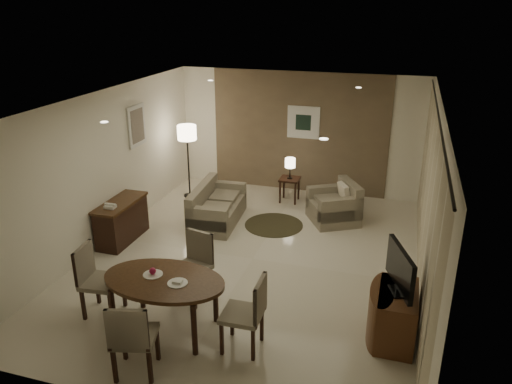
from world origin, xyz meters
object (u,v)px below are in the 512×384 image
(dining_table, at_px, (166,304))
(sofa, at_px, (218,204))
(console_desk, at_px, (122,221))
(side_table, at_px, (289,190))
(chair_far, at_px, (191,268))
(tv_cabinet, at_px, (396,316))
(floor_lamp, at_px, (188,162))
(chair_left, at_px, (102,281))
(armchair, at_px, (334,203))
(chair_near, at_px, (135,335))
(chair_right, at_px, (242,313))

(dining_table, height_order, sofa, dining_table)
(console_desk, relative_size, side_table, 2.25)
(console_desk, xyz_separation_m, chair_far, (1.99, -1.40, 0.13))
(tv_cabinet, relative_size, floor_lamp, 0.56)
(chair_left, xyz_separation_m, armchair, (2.59, 4.04, -0.11))
(armchair, bearing_deg, side_table, -155.56)
(floor_lamp, bearing_deg, armchair, -7.38)
(tv_cabinet, xyz_separation_m, side_table, (-2.41, 4.22, -0.08))
(chair_near, height_order, sofa, chair_near)
(tv_cabinet, relative_size, sofa, 0.57)
(dining_table, distance_m, side_table, 4.93)
(chair_right, xyz_separation_m, floor_lamp, (-2.78, 4.61, 0.31))
(chair_near, bearing_deg, dining_table, -103.48)
(chair_left, bearing_deg, armchair, -38.81)
(tv_cabinet, relative_size, chair_right, 0.89)
(tv_cabinet, height_order, chair_far, chair_far)
(chair_far, bearing_deg, sofa, 115.98)
(tv_cabinet, xyz_separation_m, chair_right, (-1.84, -0.74, 0.15))
(chair_far, xyz_separation_m, chair_left, (-1.03, -0.70, 0.01))
(side_table, height_order, floor_lamp, floor_lamp)
(tv_cabinet, bearing_deg, floor_lamp, 140.01)
(chair_far, distance_m, chair_right, 1.35)
(chair_near, xyz_separation_m, side_table, (0.48, 5.73, -0.24))
(chair_far, relative_size, armchair, 1.11)
(dining_table, xyz_separation_m, chair_right, (1.08, -0.06, 0.12))
(tv_cabinet, relative_size, chair_near, 0.89)
(chair_near, height_order, armchair, chair_near)
(console_desk, relative_size, chair_right, 1.19)
(side_table, bearing_deg, chair_left, -107.53)
(dining_table, height_order, chair_right, chair_right)
(dining_table, bearing_deg, chair_left, 174.99)
(chair_near, bearing_deg, tv_cabinet, -167.81)
(chair_left, bearing_deg, console_desk, 18.64)
(dining_table, relative_size, chair_left, 1.61)
(sofa, distance_m, side_table, 1.83)
(console_desk, relative_size, floor_lamp, 0.74)
(sofa, xyz_separation_m, floor_lamp, (-1.10, 1.11, 0.44))
(chair_near, distance_m, armchair, 5.20)
(dining_table, relative_size, chair_right, 1.63)
(dining_table, bearing_deg, console_desk, 132.11)
(console_desk, height_order, chair_near, chair_near)
(chair_near, distance_m, sofa, 4.32)
(chair_near, relative_size, chair_right, 1.01)
(dining_table, bearing_deg, tv_cabinet, 13.11)
(chair_left, distance_m, floor_lamp, 4.53)
(tv_cabinet, height_order, chair_left, chair_left)
(chair_right, bearing_deg, chair_far, -129.58)
(sofa, bearing_deg, armchair, -77.26)
(console_desk, relative_size, tv_cabinet, 1.33)
(dining_table, height_order, chair_left, chair_left)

